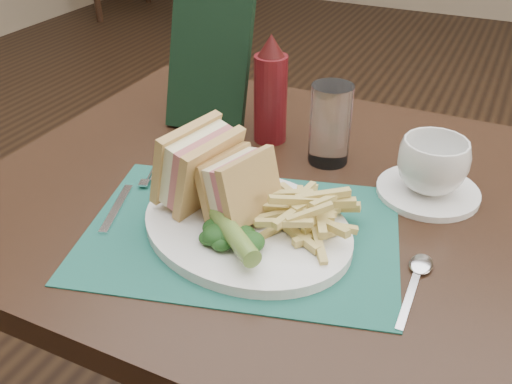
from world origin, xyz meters
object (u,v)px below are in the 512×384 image
Objects in this scene: sandwich_half_b at (228,180)px; ketchup_bottle at (271,89)px; plate at (246,227)px; coffee_cup at (433,165)px; saucer at (428,191)px; drinking_glass at (330,124)px; table_main at (276,358)px; sandwich_half_a at (186,160)px; check_presenter at (209,63)px; placemat at (242,232)px.

sandwich_half_b is 0.51× the size of ketchup_bottle.
plate is 0.29m from coffee_cup.
drinking_glass is (-0.17, 0.03, 0.06)m from saucer.
table_main is at bearing -159.40° from coffee_cup.
coffee_cup is (0.20, 0.08, 0.42)m from table_main.
coffee_cup is 0.78× the size of drinking_glass.
drinking_glass is at bearing 90.93° from sandwich_half_b.
plate is 0.12m from sandwich_half_a.
table_main is 0.45m from sandwich_half_b.
drinking_glass reaches higher than coffee_cup.
ketchup_bottle is at bearing -11.29° from check_presenter.
ketchup_bottle reaches higher than placemat.
drinking_glass is at bearing -15.39° from check_presenter.
table_main is at bearing -59.57° from ketchup_bottle.
plate reaches higher than table_main.
check_presenter is (-0.12, 0.01, 0.02)m from ketchup_bottle.
saucer is 0.43m from check_presenter.
plate is 1.61× the size of ketchup_bottle.
table_main is at bearing 106.94° from plate.
table_main is 6.00× the size of saucer.
check_presenter reaches higher than sandwich_half_a.
placemat is at bearing -135.14° from saucer.
coffee_cup reaches higher than plate.
placemat is at bearing -135.14° from coffee_cup.
plate is 0.24m from drinking_glass.
check_presenter is at bearing 170.31° from drinking_glass.
sandwich_half_a is at bearing -149.67° from saucer.
sandwich_half_b is 0.39× the size of check_presenter.
placemat is 0.36m from check_presenter.
drinking_glass is (0.03, 0.11, 0.44)m from table_main.
plate is 0.28m from saucer.
sandwich_half_a is 0.24m from ketchup_bottle.
drinking_glass is (0.07, 0.22, -0.00)m from sandwich_half_b.
drinking_glass is at bearing 69.31° from sandwich_half_a.
sandwich_half_a is at bearing -176.85° from plate.
plate is 1.26× the size of check_presenter.
saucer is (0.20, 0.20, -0.00)m from plate.
table_main is 0.40m from plate.
plate is at bearing -72.25° from ketchup_bottle.
table_main is at bearing -107.52° from drinking_glass.
placemat is at bearing -98.90° from drinking_glass.
check_presenter is (-0.20, 0.15, 0.49)m from table_main.
sandwich_half_b is at bearing 4.65° from sandwich_half_a.
plate is 0.29m from ketchup_bottle.
saucer is at bearing 0.00° from coffee_cup.
plate is 2.31× the size of drinking_glass.
plate is 2.61× the size of sandwich_half_a.
saucer is 1.15× the size of drinking_glass.
coffee_cup is 0.54× the size of ketchup_bottle.
sandwich_half_a is 0.35m from coffee_cup.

